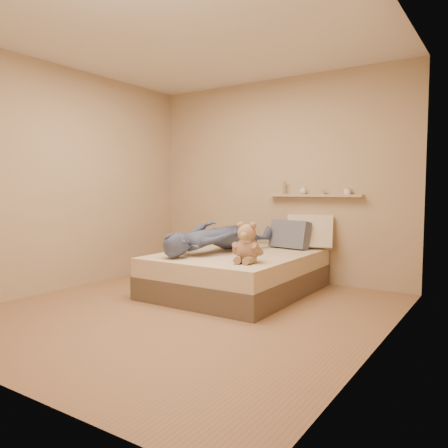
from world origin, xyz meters
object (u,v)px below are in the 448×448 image
Objects in this scene: bed at (237,273)px; dark_plush at (238,237)px; teddy_bear at (247,246)px; pillow_cream at (310,232)px; wall_shelf at (314,195)px; person at (217,237)px; game_console at (195,244)px; pillow_grey at (290,235)px.

dark_plush is at bearing 121.45° from bed.
teddy_bear is 1.34m from pillow_cream.
wall_shelf is (0.55, 0.91, 0.88)m from bed.
wall_shelf reaches higher than person.
teddy_bear is 1.61× the size of dark_plush.
wall_shelf is at bearing 84.73° from teddy_bear.
game_console is 0.11× the size of person.
wall_shelf reaches higher than pillow_grey.
wall_shelf reaches higher than pillow_cream.
wall_shelf reaches higher than dark_plush.
wall_shelf reaches higher than teddy_bear.
pillow_grey is at bearing 5.83° from dark_plush.
wall_shelf reaches higher than bed.
bed is at bearing -121.18° from wall_shelf.
teddy_bear reaches higher than pillow_grey.
game_console is 0.14× the size of wall_shelf.
bed is 4.67× the size of teddy_bear.
pillow_cream is 1.10× the size of pillow_grey.
game_console is at bearing -82.21° from dark_plush.
bed is at bearing 66.53° from game_console.
dark_plush is 0.94m from pillow_cream.
pillow_grey is 0.95m from person.
teddy_bear reaches higher than game_console.
dark_plush is (-0.38, 0.62, 0.34)m from bed.
person is (-0.55, -0.78, 0.01)m from pillow_grey.
game_console is 0.64m from teddy_bear.
teddy_bear is at bearing 158.01° from person.
pillow_cream is at bearing 57.04° from bed.
dark_plush reaches higher than bed.
game_console is (-0.22, -0.51, 0.37)m from bed.
teddy_bear is 0.74× the size of pillow_cream.
person is (0.00, 0.43, 0.04)m from game_console.
pillow_cream reaches higher than person.
teddy_bear is 1.50m from wall_shelf.
dark_plush is 0.51× the size of pillow_grey.
pillow_grey is at bearing 94.25° from teddy_bear.
pillow_cream is at bearing -98.47° from wall_shelf.
bed is at bearing -122.96° from pillow_cream.
teddy_bear is 1.38m from dark_plush.
pillow_cream reaches higher than dark_plush.
teddy_bear reaches higher than dark_plush.
bed is 10.99× the size of game_console.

